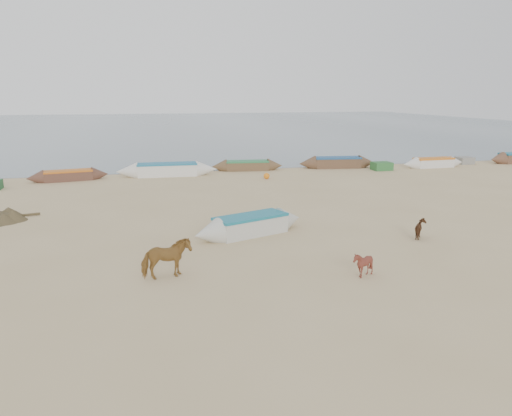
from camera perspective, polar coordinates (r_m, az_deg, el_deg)
The scene contains 8 objects.
ground at distance 19.12m, azimuth 2.94°, elevation -5.53°, with size 140.00×140.00×0.00m, color tan.
sea at distance 99.65m, azimuth -11.16°, elevation 9.23°, with size 160.00×160.00×0.00m, color slate.
cow_adult at distance 16.97m, azimuth -10.22°, elevation -5.71°, with size 0.74×1.63×1.37m, color olive.
calf_front at distance 17.27m, azimuth 12.13°, elevation -6.29°, with size 0.73×0.82×0.90m, color maroon.
calf_right at distance 22.42m, azimuth 18.38°, elevation -2.31°, with size 0.82×0.70×0.82m, color #4E2E19.
near_canoe at distance 21.88m, azimuth -0.62°, elevation -1.94°, with size 5.55×1.22×0.87m, color beige, non-canonical shape.
waterline_canoes at distance 38.85m, azimuth -4.24°, elevation 4.60°, with size 61.27×3.76×0.98m.
beach_clutter at distance 38.69m, azimuth 0.94°, elevation 4.39°, with size 44.91×5.75×0.64m.
Camera 1 is at (-5.37, -17.32, 6.06)m, focal length 35.00 mm.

